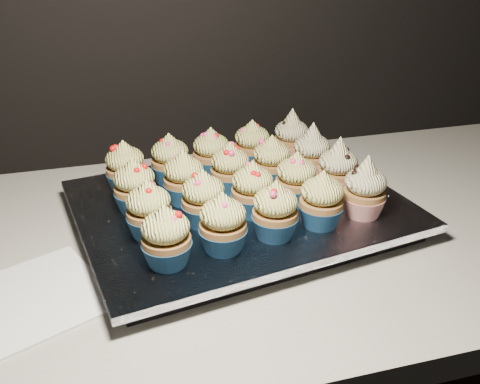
% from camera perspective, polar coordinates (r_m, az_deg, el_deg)
% --- Properties ---
extents(worktop, '(2.44, 0.64, 0.04)m').
position_cam_1_polar(worktop, '(0.88, 10.30, -3.41)').
color(worktop, beige).
rests_on(worktop, cabinet).
extents(napkin, '(0.22, 0.22, 0.00)m').
position_cam_1_polar(napkin, '(0.72, -21.24, -10.55)').
color(napkin, white).
rests_on(napkin, worktop).
extents(baking_tray, '(0.49, 0.41, 0.02)m').
position_cam_1_polar(baking_tray, '(0.83, 0.00, -2.38)').
color(baking_tray, black).
rests_on(baking_tray, worktop).
extents(foil_lining, '(0.54, 0.45, 0.01)m').
position_cam_1_polar(foil_lining, '(0.83, 0.00, -1.36)').
color(foil_lining, silver).
rests_on(foil_lining, baking_tray).
extents(cupcake_0, '(0.06, 0.06, 0.08)m').
position_cam_1_polar(cupcake_0, '(0.67, -7.88, -4.86)').
color(cupcake_0, navy).
rests_on(cupcake_0, foil_lining).
extents(cupcake_1, '(0.06, 0.06, 0.08)m').
position_cam_1_polar(cupcake_1, '(0.69, -1.84, -3.45)').
color(cupcake_1, navy).
rests_on(cupcake_1, foil_lining).
extents(cupcake_2, '(0.06, 0.06, 0.08)m').
position_cam_1_polar(cupcake_2, '(0.72, 3.77, -2.11)').
color(cupcake_2, navy).
rests_on(cupcake_2, foil_lining).
extents(cupcake_3, '(0.06, 0.06, 0.08)m').
position_cam_1_polar(cupcake_3, '(0.75, 8.69, -0.93)').
color(cupcake_3, navy).
rests_on(cupcake_3, foil_lining).
extents(cupcake_4, '(0.06, 0.06, 0.10)m').
position_cam_1_polar(cupcake_4, '(0.79, 13.16, 0.22)').
color(cupcake_4, red).
rests_on(cupcake_4, foil_lining).
extents(cupcake_5, '(0.06, 0.06, 0.08)m').
position_cam_1_polar(cupcake_5, '(0.73, -9.68, -1.98)').
color(cupcake_5, navy).
rests_on(cupcake_5, foil_lining).
extents(cupcake_6, '(0.06, 0.06, 0.08)m').
position_cam_1_polar(cupcake_6, '(0.75, -3.93, -0.79)').
color(cupcake_6, navy).
rests_on(cupcake_6, foil_lining).
extents(cupcake_7, '(0.06, 0.06, 0.08)m').
position_cam_1_polar(cupcake_7, '(0.77, 1.33, 0.22)').
color(cupcake_7, navy).
rests_on(cupcake_7, foil_lining).
extents(cupcake_8, '(0.06, 0.06, 0.08)m').
position_cam_1_polar(cupcake_8, '(0.81, 5.99, 1.28)').
color(cupcake_8, navy).
rests_on(cupcake_8, foil_lining).
extents(cupcake_9, '(0.06, 0.06, 0.10)m').
position_cam_1_polar(cupcake_9, '(0.85, 10.38, 2.37)').
color(cupcake_9, red).
rests_on(cupcake_9, foil_lining).
extents(cupcake_10, '(0.06, 0.06, 0.08)m').
position_cam_1_polar(cupcake_10, '(0.80, -11.15, 0.53)').
color(cupcake_10, navy).
rests_on(cupcake_10, foil_lining).
extents(cupcake_11, '(0.06, 0.06, 0.08)m').
position_cam_1_polar(cupcake_11, '(0.81, -6.00, 1.44)').
color(cupcake_11, navy).
rests_on(cupcake_11, foil_lining).
extents(cupcake_12, '(0.06, 0.06, 0.08)m').
position_cam_1_polar(cupcake_12, '(0.84, -1.07, 2.41)').
color(cupcake_12, navy).
rests_on(cupcake_12, foil_lining).
extents(cupcake_13, '(0.06, 0.06, 0.08)m').
position_cam_1_polar(cupcake_13, '(0.86, 3.37, 3.21)').
color(cupcake_13, navy).
rests_on(cupcake_13, foil_lining).
extents(cupcake_14, '(0.06, 0.06, 0.10)m').
position_cam_1_polar(cupcake_14, '(0.90, 7.65, 4.10)').
color(cupcake_14, red).
rests_on(cupcake_14, foil_lining).
extents(cupcake_15, '(0.06, 0.06, 0.08)m').
position_cam_1_polar(cupcake_15, '(0.86, -12.12, 2.55)').
color(cupcake_15, navy).
rests_on(cupcake_15, foil_lining).
extents(cupcake_16, '(0.06, 0.06, 0.08)m').
position_cam_1_polar(cupcake_16, '(0.88, -7.45, 3.41)').
color(cupcake_16, navy).
rests_on(cupcake_16, foil_lining).
extents(cupcake_17, '(0.06, 0.06, 0.08)m').
position_cam_1_polar(cupcake_17, '(0.90, -3.07, 4.13)').
color(cupcake_17, navy).
rests_on(cupcake_17, foil_lining).
extents(cupcake_18, '(0.06, 0.06, 0.08)m').
position_cam_1_polar(cupcake_18, '(0.93, 1.31, 5.02)').
color(cupcake_18, navy).
rests_on(cupcake_18, foil_lining).
extents(cupcake_19, '(0.06, 0.06, 0.10)m').
position_cam_1_polar(cupcake_19, '(0.96, 5.50, 5.78)').
color(cupcake_19, red).
rests_on(cupcake_19, foil_lining).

